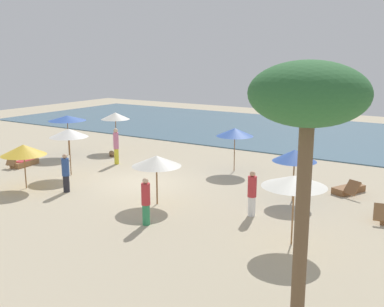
{
  "coord_description": "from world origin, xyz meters",
  "views": [
    {
      "loc": [
        13.07,
        -15.96,
        5.81
      ],
      "look_at": [
        1.29,
        2.3,
        1.1
      ],
      "focal_mm": 43.2,
      "sensor_mm": 36.0,
      "label": 1
    }
  ],
  "objects_px": {
    "umbrella_3": "(294,181)",
    "lounger_2": "(349,189)",
    "umbrella_1": "(235,132)",
    "umbrella_4": "(115,116)",
    "person_2": "(252,193)",
    "lounger_1": "(23,163)",
    "dog": "(112,153)",
    "umbrella_0": "(69,133)",
    "umbrella_5": "(157,161)",
    "palm_0": "(308,101)",
    "person_0": "(116,145)",
    "umbrella_6": "(23,150)",
    "person_1": "(146,201)",
    "umbrella_7": "(67,118)",
    "umbrella_2": "(295,156)",
    "person_3": "(66,173)"
  },
  "relations": [
    {
      "from": "umbrella_2",
      "to": "umbrella_6",
      "type": "relative_size",
      "value": 1.07
    },
    {
      "from": "umbrella_1",
      "to": "umbrella_7",
      "type": "relative_size",
      "value": 0.95
    },
    {
      "from": "person_0",
      "to": "palm_0",
      "type": "relative_size",
      "value": 0.34
    },
    {
      "from": "umbrella_5",
      "to": "umbrella_3",
      "type": "bearing_deg",
      "value": -8.43
    },
    {
      "from": "umbrella_3",
      "to": "umbrella_1",
      "type": "bearing_deg",
      "value": 128.92
    },
    {
      "from": "umbrella_1",
      "to": "umbrella_5",
      "type": "distance_m",
      "value": 6.27
    },
    {
      "from": "palm_0",
      "to": "umbrella_7",
      "type": "bearing_deg",
      "value": 151.27
    },
    {
      "from": "umbrella_4",
      "to": "person_2",
      "type": "relative_size",
      "value": 1.38
    },
    {
      "from": "umbrella_3",
      "to": "person_0",
      "type": "relative_size",
      "value": 1.14
    },
    {
      "from": "person_1",
      "to": "umbrella_6",
      "type": "bearing_deg",
      "value": 174.97
    },
    {
      "from": "umbrella_7",
      "to": "palm_0",
      "type": "xyz_separation_m",
      "value": [
        17.43,
        -9.56,
        2.74
      ]
    },
    {
      "from": "umbrella_5",
      "to": "person_1",
      "type": "distance_m",
      "value": 2.43
    },
    {
      "from": "umbrella_5",
      "to": "lounger_1",
      "type": "height_order",
      "value": "umbrella_5"
    },
    {
      "from": "umbrella_4",
      "to": "palm_0",
      "type": "bearing_deg",
      "value": -37.02
    },
    {
      "from": "dog",
      "to": "lounger_1",
      "type": "bearing_deg",
      "value": -118.22
    },
    {
      "from": "umbrella_5",
      "to": "palm_0",
      "type": "distance_m",
      "value": 9.7
    },
    {
      "from": "umbrella_3",
      "to": "dog",
      "type": "bearing_deg",
      "value": 154.3
    },
    {
      "from": "umbrella_3",
      "to": "person_0",
      "type": "xyz_separation_m",
      "value": [
        -11.79,
        5.09,
        -1.02
      ]
    },
    {
      "from": "umbrella_7",
      "to": "person_1",
      "type": "distance_m",
      "value": 12.7
    },
    {
      "from": "umbrella_5",
      "to": "person_3",
      "type": "bearing_deg",
      "value": -169.27
    },
    {
      "from": "umbrella_5",
      "to": "person_0",
      "type": "distance_m",
      "value": 7.3
    },
    {
      "from": "palm_0",
      "to": "umbrella_6",
      "type": "bearing_deg",
      "value": 164.86
    },
    {
      "from": "umbrella_4",
      "to": "lounger_1",
      "type": "xyz_separation_m",
      "value": [
        -1.36,
        -5.75,
        -1.94
      ]
    },
    {
      "from": "umbrella_1",
      "to": "umbrella_6",
      "type": "height_order",
      "value": "umbrella_1"
    },
    {
      "from": "umbrella_6",
      "to": "person_1",
      "type": "relative_size",
      "value": 1.16
    },
    {
      "from": "lounger_2",
      "to": "person_1",
      "type": "relative_size",
      "value": 1.05
    },
    {
      "from": "palm_0",
      "to": "umbrella_0",
      "type": "bearing_deg",
      "value": 155.26
    },
    {
      "from": "person_0",
      "to": "person_3",
      "type": "xyz_separation_m",
      "value": [
        1.66,
        -5.03,
        -0.17
      ]
    },
    {
      "from": "lounger_1",
      "to": "dog",
      "type": "xyz_separation_m",
      "value": [
        2.32,
        4.32,
        -0.0
      ]
    },
    {
      "from": "person_1",
      "to": "person_0",
      "type": "bearing_deg",
      "value": 138.14
    },
    {
      "from": "dog",
      "to": "person_1",
      "type": "bearing_deg",
      "value": -41.69
    },
    {
      "from": "umbrella_0",
      "to": "person_2",
      "type": "xyz_separation_m",
      "value": [
        9.94,
        -0.49,
        -1.24
      ]
    },
    {
      "from": "umbrella_1",
      "to": "person_2",
      "type": "distance_m",
      "value": 6.65
    },
    {
      "from": "umbrella_4",
      "to": "umbrella_5",
      "type": "distance_m",
      "value": 10.9
    },
    {
      "from": "umbrella_3",
      "to": "dog",
      "type": "xyz_separation_m",
      "value": [
        -13.31,
        6.41,
        -1.86
      ]
    },
    {
      "from": "umbrella_5",
      "to": "person_3",
      "type": "height_order",
      "value": "umbrella_5"
    },
    {
      "from": "umbrella_5",
      "to": "person_1",
      "type": "relative_size",
      "value": 1.16
    },
    {
      "from": "umbrella_0",
      "to": "person_2",
      "type": "distance_m",
      "value": 10.03
    },
    {
      "from": "person_0",
      "to": "person_2",
      "type": "bearing_deg",
      "value": -19.65
    },
    {
      "from": "person_2",
      "to": "person_3",
      "type": "relative_size",
      "value": 1.01
    },
    {
      "from": "umbrella_5",
      "to": "umbrella_6",
      "type": "distance_m",
      "value": 6.34
    },
    {
      "from": "umbrella_2",
      "to": "umbrella_6",
      "type": "bearing_deg",
      "value": -155.79
    },
    {
      "from": "umbrella_3",
      "to": "person_3",
      "type": "height_order",
      "value": "umbrella_3"
    },
    {
      "from": "umbrella_3",
      "to": "lounger_2",
      "type": "distance_m",
      "value": 6.71
    },
    {
      "from": "umbrella_3",
      "to": "umbrella_4",
      "type": "distance_m",
      "value": 16.27
    },
    {
      "from": "lounger_1",
      "to": "person_1",
      "type": "distance_m",
      "value": 11.28
    },
    {
      "from": "umbrella_6",
      "to": "person_1",
      "type": "bearing_deg",
      "value": -5.03
    },
    {
      "from": "umbrella_1",
      "to": "palm_0",
      "type": "relative_size",
      "value": 0.39
    },
    {
      "from": "umbrella_3",
      "to": "umbrella_7",
      "type": "xyz_separation_m",
      "value": [
        -15.7,
        5.32,
        0.13
      ]
    },
    {
      "from": "umbrella_3",
      "to": "person_3",
      "type": "xyz_separation_m",
      "value": [
        -10.13,
        0.07,
        -1.19
      ]
    }
  ]
}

